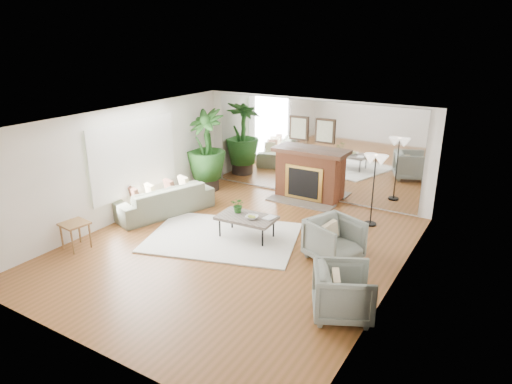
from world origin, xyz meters
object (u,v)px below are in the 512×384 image
Objects in this scene: coffee_table at (247,218)px; sofa at (163,199)px; armchair_back at (334,240)px; side_table at (75,227)px; floor_lamp at (375,166)px; armchair_front at (343,292)px; potted_ficus at (206,148)px; fireplace at (307,174)px.

sofa is (-2.39, 0.17, -0.10)m from coffee_table.
armchair_back reaches higher than side_table.
side_table is at bearing -138.02° from floor_lamp.
armchair_front reaches higher than side_table.
potted_ficus reaches higher than armchair_front.
floor_lamp is (0.08, 1.95, 0.95)m from armchair_back.
coffee_table is 0.57× the size of potted_ficus.
armchair_front is at bearing -30.40° from coffee_table.
sofa is 4.28× the size of side_table.
side_table is 0.25× the size of potted_ficus.
coffee_table is 1.41× the size of armchair_front.
fireplace is at bearing 158.41° from floor_lamp.
fireplace is at bearing 56.75° from armchair_back.
fireplace reaches higher than side_table.
fireplace is at bearing 88.69° from coffee_table.
armchair_front is (2.66, -1.56, -0.04)m from coffee_table.
coffee_table is at bearing -91.31° from fireplace.
potted_ficus is (-2.60, -0.68, 0.49)m from fireplace.
potted_ficus is at bearing -165.24° from fireplace.
armchair_back is at bearing 0.90° from coffee_table.
armchair_back is 4.96m from side_table.
fireplace is 0.96× the size of potted_ficus.
armchair_back is (4.27, -0.14, 0.06)m from sofa.
armchair_back is 1.02× the size of armchair_front.
potted_ficus reaches higher than floor_lamp.
armchair_back reaches higher than sofa.
floor_lamp is at bearing 130.99° from sofa.
side_table is 6.18m from floor_lamp.
floor_lamp is at bearing 41.98° from side_table.
side_table is 0.34× the size of floor_lamp.
sofa is 1.45× the size of floor_lamp.
floor_lamp is at bearing -21.59° from fireplace.
potted_ficus reaches higher than sofa.
floor_lamp is (4.50, -0.07, 0.20)m from potted_ficus.
armchair_front is at bearing -34.77° from potted_ficus.
potted_ficus is at bearing 179.15° from floor_lamp.
sofa reaches higher than side_table.
fireplace reaches higher than armchair_front.
side_table is at bearing 138.38° from armchair_back.
coffee_table is 1.88m from armchair_back.
armchair_back reaches higher than coffee_table.
floor_lamp reaches higher than coffee_table.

